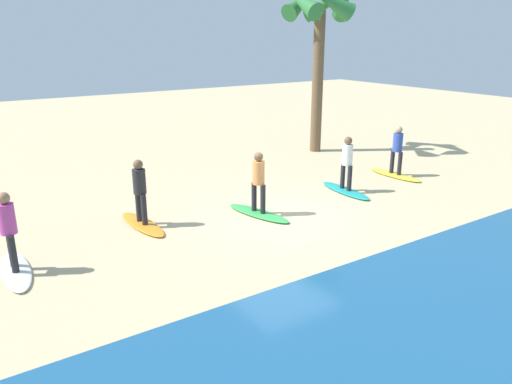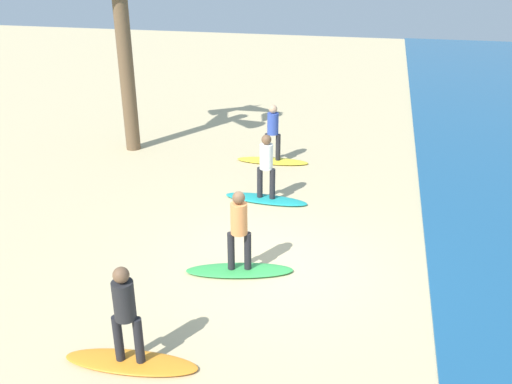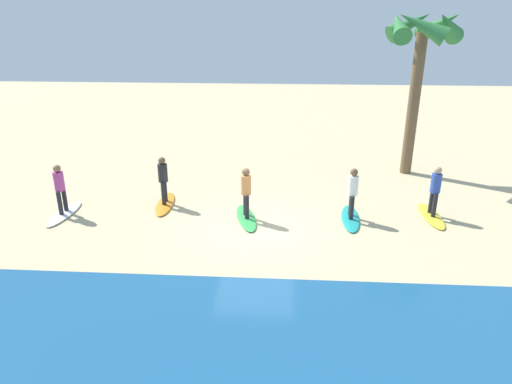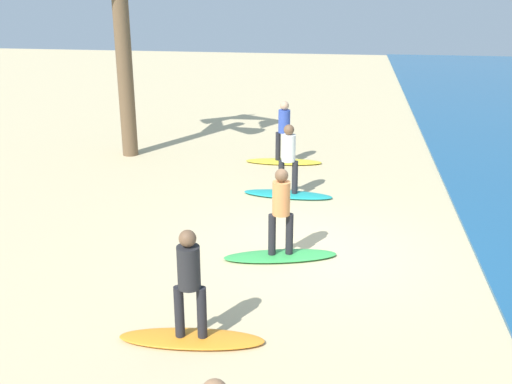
{
  "view_description": "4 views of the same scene",
  "coord_description": "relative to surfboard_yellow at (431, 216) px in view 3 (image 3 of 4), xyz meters",
  "views": [
    {
      "loc": [
        7.27,
        9.73,
        4.66
      ],
      "look_at": [
        0.54,
        -0.38,
        0.74
      ],
      "focal_mm": 34.52,
      "sensor_mm": 36.0,
      "label": 1
    },
    {
      "loc": [
        9.35,
        1.79,
        5.91
      ],
      "look_at": [
        -0.69,
        -0.49,
        1.29
      ],
      "focal_mm": 39.19,
      "sensor_mm": 36.0,
      "label": 2
    },
    {
      "loc": [
        -0.85,
        12.87,
        6.28
      ],
      "look_at": [
        0.03,
        -0.89,
        0.83
      ],
      "focal_mm": 32.3,
      "sensor_mm": 36.0,
      "label": 3
    },
    {
      "loc": [
        10.63,
        0.43,
        4.99
      ],
      "look_at": [
        -0.91,
        -1.22,
        0.83
      ],
      "focal_mm": 43.37,
      "sensor_mm": 36.0,
      "label": 4
    }
  ],
  "objects": [
    {
      "name": "surfer_white",
      "position": [
        12.02,
        0.59,
        0.99
      ],
      "size": [
        0.32,
        0.46,
        1.64
      ],
      "color": "#232328",
      "rests_on": "surfboard_white"
    },
    {
      "name": "surfer_teal",
      "position": [
        2.65,
        0.36,
        0.99
      ],
      "size": [
        0.32,
        0.46,
        1.64
      ],
      "color": "#232328",
      "rests_on": "surfboard_teal"
    },
    {
      "name": "surfboard_teal",
      "position": [
        2.65,
        0.36,
        0.0
      ],
      "size": [
        0.69,
        2.13,
        0.09
      ],
      "primitive_type": "ellipsoid",
      "rotation": [
        0.0,
        0.0,
        1.51
      ],
      "color": "teal",
      "rests_on": "ground"
    },
    {
      "name": "surfer_orange",
      "position": [
        8.91,
        -0.43,
        0.99
      ],
      "size": [
        0.32,
        0.46,
        1.64
      ],
      "color": "#232328",
      "rests_on": "surfboard_orange"
    },
    {
      "name": "palm_tree",
      "position": [
        -0.21,
        -4.47,
        5.14
      ],
      "size": [
        2.88,
        3.03,
        6.47
      ],
      "color": "brown",
      "rests_on": "ground"
    },
    {
      "name": "ground_plane",
      "position": [
        5.68,
        1.13,
        -0.04
      ],
      "size": [
        60.0,
        60.0,
        0.0
      ],
      "primitive_type": "plane",
      "color": "#CCB789"
    },
    {
      "name": "surfboard_white",
      "position": [
        12.02,
        0.59,
        0.0
      ],
      "size": [
        0.66,
        2.13,
        0.09
      ],
      "primitive_type": "ellipsoid",
      "rotation": [
        0.0,
        0.0,
        1.52
      ],
      "color": "white",
      "rests_on": "ground"
    },
    {
      "name": "surfboard_orange",
      "position": [
        8.91,
        -0.43,
        0.0
      ],
      "size": [
        0.72,
        2.14,
        0.09
      ],
      "primitive_type": "ellipsoid",
      "rotation": [
        0.0,
        0.0,
        1.65
      ],
      "color": "orange",
      "rests_on": "ground"
    },
    {
      "name": "surfer_yellow",
      "position": [
        -0.0,
        0.0,
        0.99
      ],
      "size": [
        0.32,
        0.46,
        1.64
      ],
      "color": "#232328",
      "rests_on": "surfboard_yellow"
    },
    {
      "name": "surfboard_yellow",
      "position": [
        0.0,
        0.0,
        0.0
      ],
      "size": [
        0.65,
        2.12,
        0.09
      ],
      "primitive_type": "ellipsoid",
      "rotation": [
        0.0,
        0.0,
        1.61
      ],
      "color": "yellow",
      "rests_on": "ground"
    },
    {
      "name": "surfboard_green",
      "position": [
        6.0,
        0.54,
        0.0
      ],
      "size": [
        1.04,
        2.17,
        0.09
      ],
      "primitive_type": "ellipsoid",
      "rotation": [
        0.0,
        0.0,
        1.81
      ],
      "color": "green",
      "rests_on": "ground"
    },
    {
      "name": "surfer_green",
      "position": [
        6.0,
        0.54,
        0.99
      ],
      "size": [
        0.32,
        0.45,
        1.64
      ],
      "color": "#232328",
      "rests_on": "surfboard_green"
    }
  ]
}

